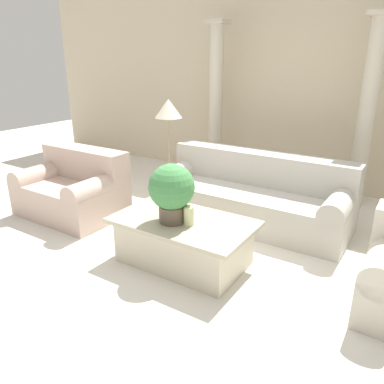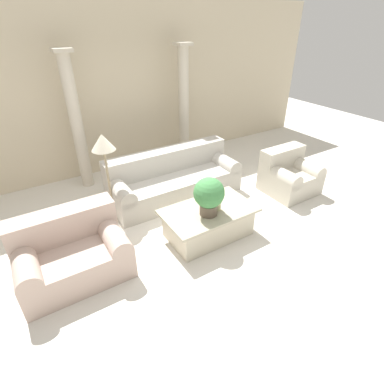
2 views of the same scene
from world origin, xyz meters
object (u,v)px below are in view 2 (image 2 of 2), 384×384
Objects in this scene: loveseat at (72,252)px; potted_plant at (209,195)px; sofa_long at (174,179)px; floor_lamp at (103,148)px; coffee_table at (208,222)px; armchair at (289,175)px.

potted_plant is (1.83, -0.36, 0.44)m from loveseat.
sofa_long and loveseat have the same top height.
sofa_long is 1.64× the size of floor_lamp.
coffee_table is (1.90, -0.27, -0.11)m from loveseat.
sofa_long is at bearing 4.26° from floor_lamp.
coffee_table is at bearing -171.22° from armchair.
coffee_table is 1.50× the size of armchair.
loveseat is at bearing -179.35° from armchair.
armchair is at bearing -16.28° from floor_lamp.
sofa_long reaches higher than coffee_table.
sofa_long is 4.17× the size of potted_plant.
sofa_long is 1.49m from floor_lamp.
loveseat is 2.30× the size of potted_plant.
potted_plant reaches higher than armchair.
armchair is (3.09, -0.90, -0.88)m from floor_lamp.
potted_plant is 0.62× the size of armchair.
coffee_table is 1.89m from floor_lamp.
loveseat is 0.91× the size of floor_lamp.
loveseat is (-2.03, -1.04, 0.01)m from sofa_long.
potted_plant is at bearing -98.44° from sofa_long.
sofa_long is 1.74× the size of coffee_table.
coffee_table is 2.07m from armchair.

